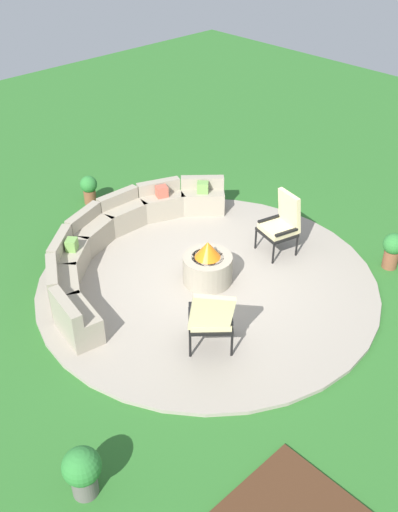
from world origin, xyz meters
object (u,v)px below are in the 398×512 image
at_px(curved_stone_bench, 117,240).
at_px(lounge_chair_front_right, 282,222).
at_px(fire_pit, 208,266).
at_px(lounge_chair_front_left, 211,317).
at_px(potted_plant_0, 82,470).
at_px(potted_plant_2, 89,188).
at_px(potted_plant_1, 393,248).

distance_m(curved_stone_bench, lounge_chair_front_right, 2.85).
xyz_separation_m(fire_pit, curved_stone_bench, (-0.56, 1.66, -0.02)).
relative_size(curved_stone_bench, lounge_chair_front_left, 4.13).
bearing_deg(lounge_chair_front_left, lounge_chair_front_right, 61.25).
relative_size(lounge_chair_front_right, potted_plant_0, 1.66).
xyz_separation_m(curved_stone_bench, potted_plant_2, (0.74, 1.91, 0.00)).
height_order(curved_stone_bench, potted_plant_1, curved_stone_bench).
xyz_separation_m(curved_stone_bench, lounge_chair_front_left, (-0.50, -2.80, 0.28)).
height_order(lounge_chair_front_left, potted_plant_0, lounge_chair_front_left).
relative_size(lounge_chair_front_left, potted_plant_2, 1.85).
height_order(curved_stone_bench, potted_plant_2, curved_stone_bench).
height_order(lounge_chair_front_left, potted_plant_1, lounge_chair_front_left).
bearing_deg(fire_pit, curved_stone_bench, 108.72).
height_order(fire_pit, curved_stone_bench, fire_pit).
relative_size(lounge_chair_front_right, potted_plant_1, 1.71).
relative_size(curved_stone_bench, potted_plant_2, 7.63).
relative_size(fire_pit, potted_plant_1, 1.23).
bearing_deg(curved_stone_bench, potted_plant_2, 68.78).
relative_size(potted_plant_0, potted_plant_2, 1.14).
bearing_deg(potted_plant_0, potted_plant_2, 54.59).
bearing_deg(potted_plant_0, fire_pit, 26.24).
distance_m(fire_pit, lounge_chair_front_right, 1.59).
distance_m(lounge_chair_front_left, potted_plant_2, 4.88).
xyz_separation_m(fire_pit, lounge_chair_front_right, (1.54, -0.24, 0.28)).
distance_m(lounge_chair_front_right, potted_plant_1, 1.90).
distance_m(curved_stone_bench, potted_plant_1, 4.68).
bearing_deg(curved_stone_bench, fire_pit, -71.28).
distance_m(potted_plant_0, potted_plant_1, 6.21).
xyz_separation_m(fire_pit, potted_plant_0, (-3.63, -1.79, 0.03)).
height_order(curved_stone_bench, lounge_chair_front_right, lounge_chair_front_right).
relative_size(potted_plant_0, potted_plant_1, 1.03).
distance_m(fire_pit, curved_stone_bench, 1.75).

